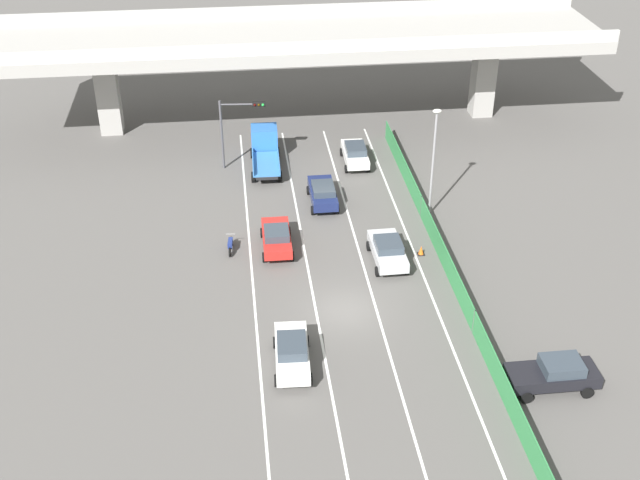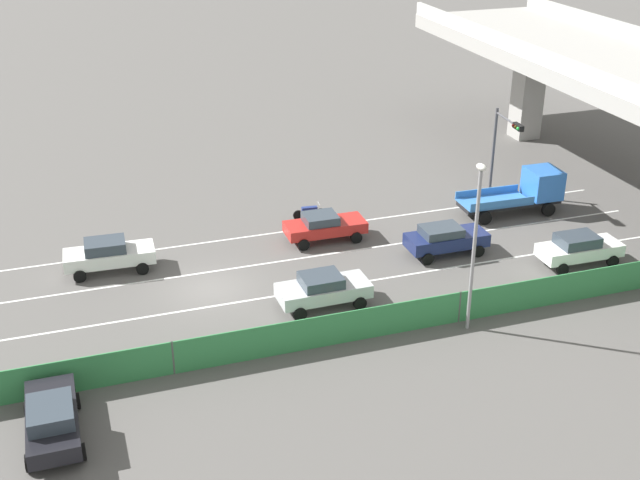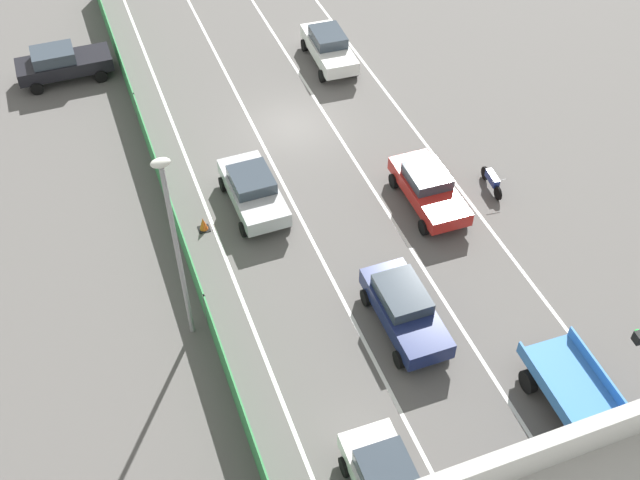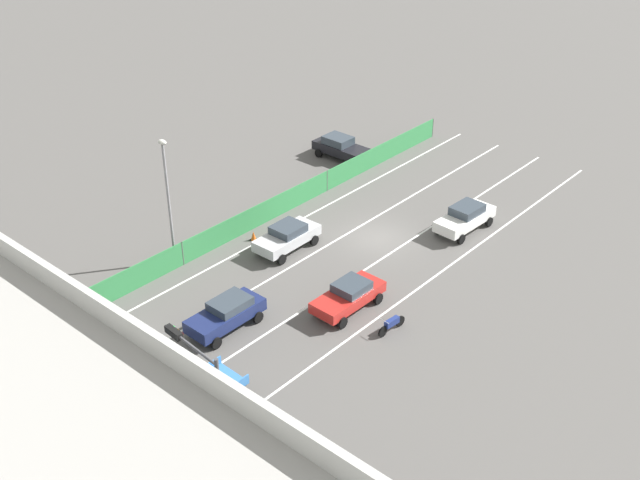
{
  "view_description": "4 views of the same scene",
  "coord_description": "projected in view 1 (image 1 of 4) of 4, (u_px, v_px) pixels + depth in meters",
  "views": [
    {
      "loc": [
        -5.97,
        -37.34,
        28.3
      ],
      "look_at": [
        -0.78,
        6.32,
        0.95
      ],
      "focal_mm": 45.36,
      "sensor_mm": 36.0,
      "label": 1
    },
    {
      "loc": [
        35.62,
        -6.24,
        19.67
      ],
      "look_at": [
        1.32,
        5.26,
        2.46
      ],
      "focal_mm": 46.28,
      "sensor_mm": 36.0,
      "label": 2
    },
    {
      "loc": [
        8.97,
        27.69,
        21.64
      ],
      "look_at": [
        1.97,
        8.98,
        1.5
      ],
      "focal_mm": 42.61,
      "sensor_mm": 36.0,
      "label": 3
    },
    {
      "loc": [
        -25.41,
        34.39,
        24.71
      ],
      "look_at": [
        0.42,
        5.0,
        1.88
      ],
      "focal_mm": 43.79,
      "sensor_mm": 36.0,
      "label": 4
    }
  ],
  "objects": [
    {
      "name": "lane_line_mid_right",
      "position": [
        366.0,
        273.0,
        50.25
      ],
      "size": [
        0.14,
        43.23,
        0.01
      ],
      "primitive_type": "cube",
      "color": "silver",
      "rests_on": "ground"
    },
    {
      "name": "traffic_cone",
      "position": [
        421.0,
        250.0,
        51.96
      ],
      "size": [
        0.47,
        0.47,
        0.61
      ],
      "color": "orange",
      "rests_on": "ground"
    },
    {
      "name": "car_sedan_red",
      "position": [
        277.0,
        237.0,
        52.22
      ],
      "size": [
        2.06,
        4.47,
        1.56
      ],
      "color": "red",
      "rests_on": "ground"
    },
    {
      "name": "elevated_overpass",
      "position": [
        299.0,
        42.0,
        66.23
      ],
      "size": [
        49.85,
        10.37,
        8.77
      ],
      "color": "#A09E99",
      "rests_on": "ground"
    },
    {
      "name": "flatbed_truck_blue",
      "position": [
        265.0,
        147.0,
        62.75
      ],
      "size": [
        2.43,
        6.14,
        2.55
      ],
      "color": "black",
      "rests_on": "ground"
    },
    {
      "name": "car_sedan_navy",
      "position": [
        323.0,
        193.0,
        57.26
      ],
      "size": [
        1.98,
        4.36,
        1.62
      ],
      "color": "navy",
      "rests_on": "ground"
    },
    {
      "name": "lane_line_left_edge",
      "position": [
        253.0,
        281.0,
        49.55
      ],
      "size": [
        0.14,
        43.23,
        0.01
      ],
      "primitive_type": "cube",
      "color": "silver",
      "rests_on": "ground"
    },
    {
      "name": "ground_plane",
      "position": [
        346.0,
        310.0,
        47.03
      ],
      "size": [
        300.0,
        300.0,
        0.0
      ],
      "primitive_type": "plane",
      "color": "#565451"
    },
    {
      "name": "lane_line_mid_left",
      "position": [
        310.0,
        277.0,
        49.9
      ],
      "size": [
        0.14,
        43.23,
        0.01
      ],
      "primitive_type": "cube",
      "color": "silver",
      "rests_on": "ground"
    },
    {
      "name": "lane_line_right_edge",
      "position": [
        421.0,
        269.0,
        50.6
      ],
      "size": [
        0.14,
        43.23,
        0.01
      ],
      "primitive_type": "cube",
      "color": "silver",
      "rests_on": "ground"
    },
    {
      "name": "car_sedan_white",
      "position": [
        355.0,
        153.0,
        62.7
      ],
      "size": [
        1.99,
        4.4,
        1.66
      ],
      "color": "white",
      "rests_on": "ground"
    },
    {
      "name": "traffic_light",
      "position": [
        237.0,
        121.0,
        60.54
      ],
      "size": [
        3.47,
        0.63,
        5.54
      ],
      "color": "#47474C",
      "rests_on": "ground"
    },
    {
      "name": "car_sedan_silver",
      "position": [
        388.0,
        250.0,
        50.87
      ],
      "size": [
        2.12,
        4.4,
        1.63
      ],
      "color": "#B7BABC",
      "rests_on": "ground"
    },
    {
      "name": "motorcycle",
      "position": [
        230.0,
        245.0,
        52.23
      ],
      "size": [
        0.6,
        1.95,
        0.93
      ],
      "color": "black",
      "rests_on": "ground"
    },
    {
      "name": "car_hatchback_white",
      "position": [
        292.0,
        352.0,
        42.37
      ],
      "size": [
        2.13,
        4.62,
        1.71
      ],
      "color": "silver",
      "rests_on": "ground"
    },
    {
      "name": "street_lamp",
      "position": [
        434.0,
        153.0,
        53.93
      ],
      "size": [
        0.6,
        0.36,
        7.9
      ],
      "color": "gray",
      "rests_on": "ground"
    },
    {
      "name": "parked_sedan_dark",
      "position": [
        554.0,
        373.0,
        40.92
      ],
      "size": [
        4.63,
        2.05,
        1.72
      ],
      "color": "black",
      "rests_on": "ground"
    },
    {
      "name": "green_fence",
      "position": [
        445.0,
        258.0,
        50.34
      ],
      "size": [
        0.1,
        39.33,
        1.55
      ],
      "color": "#338447",
      "rests_on": "ground"
    }
  ]
}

